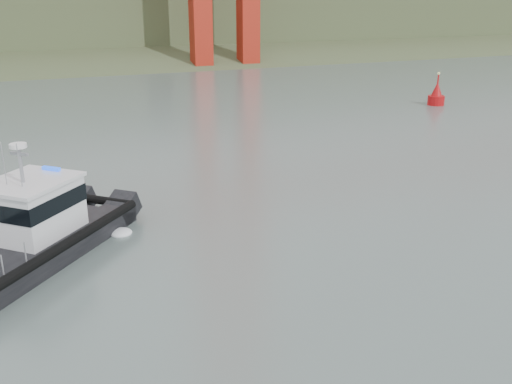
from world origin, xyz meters
TOP-DOWN VIEW (x-y plane):
  - ground at (0.00, 0.00)m, footprint 400.00×400.00m
  - headlands at (0.00, 125.50)m, footprint 500.00×105.36m
  - patrol_boat at (-9.73, 11.45)m, footprint 10.74×11.18m
  - nav_buoy at (31.83, 34.84)m, footprint 1.77×1.77m

SIDE VIEW (x-z plane):
  - ground at x=0.00m, z-range 0.00..0.00m
  - nav_buoy at x=31.83m, z-range -0.88..2.82m
  - patrol_boat at x=-9.73m, z-range -1.38..4.14m
  - headlands at x=0.00m, z-range -6.52..20.61m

